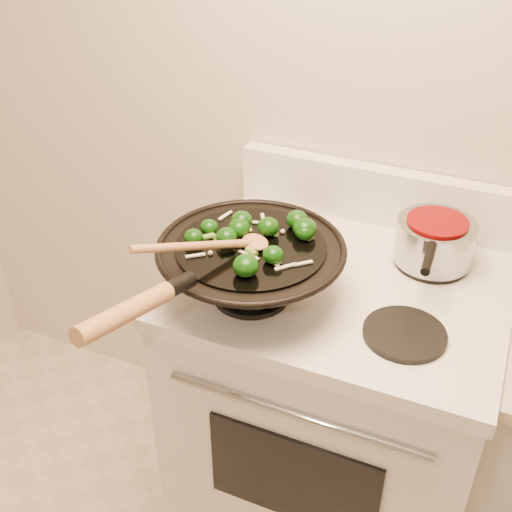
% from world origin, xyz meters
% --- Properties ---
extents(stove, '(0.78, 0.67, 1.08)m').
position_xyz_m(stove, '(-0.24, 1.17, 0.47)').
color(stove, white).
rests_on(stove, ground).
extents(wok, '(0.43, 0.70, 0.23)m').
position_xyz_m(wok, '(-0.42, 1.01, 1.01)').
color(wok, black).
rests_on(wok, stove).
extents(stirfry, '(0.29, 0.27, 0.05)m').
position_xyz_m(stirfry, '(-0.41, 1.04, 1.08)').
color(stirfry, '#0D3A09').
rests_on(stirfry, wok).
extents(wooden_spoon, '(0.22, 0.28, 0.10)m').
position_xyz_m(wooden_spoon, '(-0.46, 0.95, 1.09)').
color(wooden_spoon, '#AC7543').
rests_on(wooden_spoon, wok).
extents(saucepan, '(0.19, 0.31, 0.11)m').
position_xyz_m(saucepan, '(-0.06, 1.32, 0.99)').
color(saucepan, '#96999E').
rests_on(saucepan, stove).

